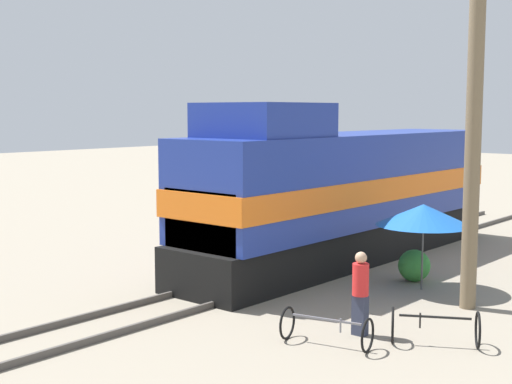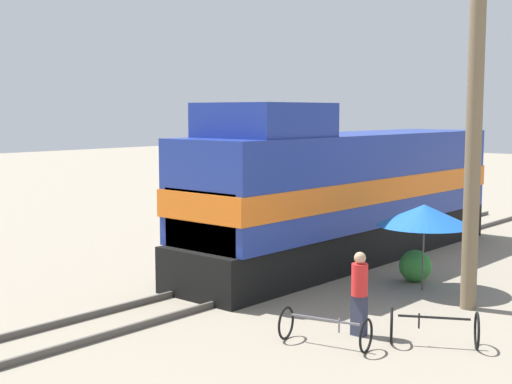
{
  "view_description": "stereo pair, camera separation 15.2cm",
  "coord_description": "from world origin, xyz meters",
  "views": [
    {
      "loc": [
        12.15,
        -15.92,
        4.6
      ],
      "look_at": [
        1.2,
        -3.2,
        2.69
      ],
      "focal_mm": 50.0,
      "sensor_mm": 36.0,
      "label": 1
    },
    {
      "loc": [
        12.26,
        -15.82,
        4.6
      ],
      "look_at": [
        1.2,
        -3.2,
        2.69
      ],
      "focal_mm": 50.0,
      "sensor_mm": 36.0,
      "label": 2
    }
  ],
  "objects": [
    {
      "name": "rail_near",
      "position": [
        -0.72,
        0.0,
        0.07
      ],
      "size": [
        0.08,
        29.44,
        0.15
      ],
      "primitive_type": "cube",
      "color": "#4C4742",
      "rests_on": "ground_plane"
    },
    {
      "name": "shrub_cluster",
      "position": [
        3.04,
        1.25,
        0.44
      ],
      "size": [
        0.87,
        0.87,
        0.87
      ],
      "primitive_type": "sphere",
      "color": "#388C38",
      "rests_on": "ground_plane"
    },
    {
      "name": "vendor_umbrella",
      "position": [
        3.63,
        0.56,
        1.96
      ],
      "size": [
        2.43,
        2.43,
        2.23
      ],
      "color": "#4C4C4C",
      "rests_on": "ground_plane"
    },
    {
      "name": "bicycle",
      "position": [
        5.94,
        -3.3,
        0.37
      ],
      "size": [
        1.82,
        1.46,
        0.73
      ],
      "rotation": [
        0.0,
        0.0,
        -1.05
      ],
      "color": "black",
      "rests_on": "ground_plane"
    },
    {
      "name": "rail_far",
      "position": [
        0.72,
        0.0,
        0.07
      ],
      "size": [
        0.08,
        29.44,
        0.15
      ],
      "primitive_type": "cube",
      "color": "#4C4742",
      "rests_on": "ground_plane"
    },
    {
      "name": "person_bystander",
      "position": [
        4.46,
        -3.7,
        0.95
      ],
      "size": [
        0.34,
        0.34,
        1.75
      ],
      "color": "#2D3347",
      "rests_on": "ground_plane"
    },
    {
      "name": "bicycle_spare",
      "position": [
        4.33,
        -4.7,
        0.35
      ],
      "size": [
        1.86,
        1.04,
        0.68
      ],
      "rotation": [
        0.0,
        0.0,
        1.79
      ],
      "color": "black",
      "rests_on": "ground_plane"
    },
    {
      "name": "ground_plane",
      "position": [
        0.0,
        0.0,
        0.0
      ],
      "size": [
        120.0,
        120.0,
        0.0
      ],
      "primitive_type": "plane",
      "color": "gray"
    },
    {
      "name": "locomotive",
      "position": [
        0.0,
        2.23,
        2.11
      ],
      "size": [
        2.9,
        13.58,
        4.82
      ],
      "color": "black",
      "rests_on": "ground_plane"
    },
    {
      "name": "utility_pole",
      "position": [
        5.27,
        -0.3,
        5.08
      ],
      "size": [
        1.8,
        0.37,
        10.01
      ],
      "color": "#726047",
      "rests_on": "ground_plane"
    }
  ]
}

